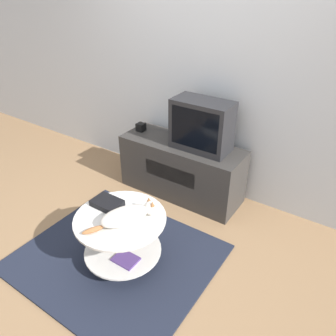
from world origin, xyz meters
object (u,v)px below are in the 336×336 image
Objects in this scene: speaker at (141,127)px; cat at (128,215)px; tv at (202,125)px; dvd_box at (107,203)px.

speaker reaches higher than cat.
cat is (0.02, -1.12, -0.30)m from tv.
tv is 0.76m from speaker.
speaker is (-0.73, 0.00, -0.20)m from tv.
cat is at bearing -88.75° from tv.
speaker is 0.16× the size of cat.
cat is (0.76, -1.13, -0.10)m from speaker.
tv is at bearing 77.67° from dvd_box.
tv is 2.42× the size of dvd_box.
dvd_box is at bearing -102.33° from tv.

